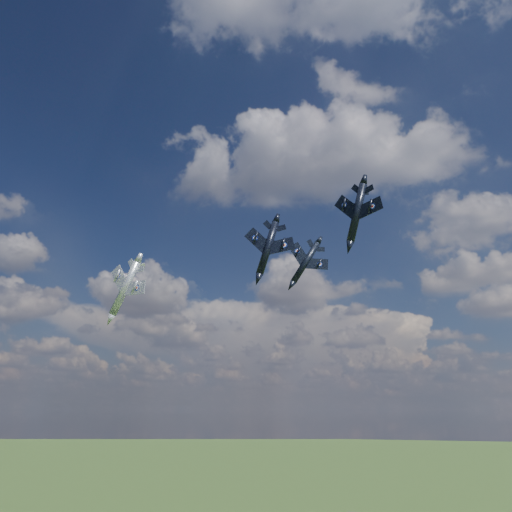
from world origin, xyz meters
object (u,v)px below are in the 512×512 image
(jet_high_navy, at_px, (306,262))
(jet_left_silver, at_px, (125,288))
(jet_lead_navy, at_px, (268,248))
(jet_right_navy, at_px, (357,213))

(jet_high_navy, relative_size, jet_left_silver, 0.79)
(jet_lead_navy, height_order, jet_left_silver, jet_left_silver)
(jet_lead_navy, relative_size, jet_left_silver, 0.76)
(jet_right_navy, xyz_separation_m, jet_high_navy, (-12.65, 23.08, -0.25))
(jet_lead_navy, bearing_deg, jet_high_navy, 76.89)
(jet_right_navy, distance_m, jet_left_silver, 52.43)
(jet_high_navy, bearing_deg, jet_left_silver, 175.80)
(jet_right_navy, height_order, jet_high_navy, jet_high_navy)
(jet_lead_navy, bearing_deg, jet_left_silver, 151.33)
(jet_lead_navy, distance_m, jet_right_navy, 15.47)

